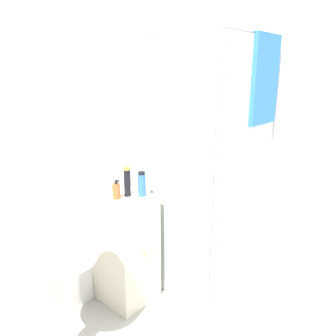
{
  "coord_description": "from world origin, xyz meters",
  "views": [
    {
      "loc": [
        -0.89,
        -0.23,
        1.73
      ],
      "look_at": [
        0.72,
        1.16,
        1.11
      ],
      "focal_mm": 35.0,
      "sensor_mm": 36.0,
      "label": 1
    }
  ],
  "objects_px": {
    "soap_dispenser": "(116,191)",
    "shampoo_bottle_tall_black": "(127,182)",
    "sink": "(59,262)",
    "shampoo_bottle_blue": "(142,184)"
  },
  "relations": [
    {
      "from": "sink",
      "to": "shampoo_bottle_tall_black",
      "type": "xyz_separation_m",
      "value": [
        0.67,
        0.13,
        0.29
      ]
    },
    {
      "from": "sink",
      "to": "soap_dispenser",
      "type": "distance_m",
      "value": 0.64
    },
    {
      "from": "soap_dispenser",
      "to": "shampoo_bottle_tall_black",
      "type": "bearing_deg",
      "value": -12.99
    },
    {
      "from": "shampoo_bottle_tall_black",
      "to": "sink",
      "type": "bearing_deg",
      "value": -169.18
    },
    {
      "from": "sink",
      "to": "shampoo_bottle_tall_black",
      "type": "relative_size",
      "value": 4.4
    },
    {
      "from": "sink",
      "to": "shampoo_bottle_tall_black",
      "type": "height_order",
      "value": "shampoo_bottle_tall_black"
    },
    {
      "from": "soap_dispenser",
      "to": "shampoo_bottle_blue",
      "type": "bearing_deg",
      "value": -31.65
    },
    {
      "from": "soap_dispenser",
      "to": "shampoo_bottle_tall_black",
      "type": "height_order",
      "value": "shampoo_bottle_tall_black"
    },
    {
      "from": "soap_dispenser",
      "to": "shampoo_bottle_blue",
      "type": "relative_size",
      "value": 0.76
    },
    {
      "from": "sink",
      "to": "soap_dispenser",
      "type": "relative_size",
      "value": 6.88
    }
  ]
}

